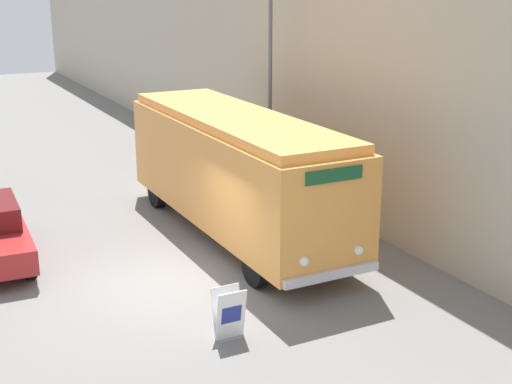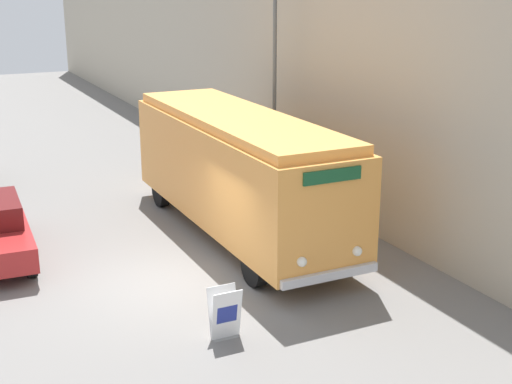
% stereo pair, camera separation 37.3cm
% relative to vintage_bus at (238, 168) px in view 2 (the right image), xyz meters
% --- Properties ---
extents(ground_plane, '(80.00, 80.00, 0.00)m').
position_rel_vintage_bus_xyz_m(ground_plane, '(-2.83, -2.29, -1.86)').
color(ground_plane, slate).
extents(building_wall_right, '(0.30, 60.00, 7.66)m').
position_rel_vintage_bus_xyz_m(building_wall_right, '(3.42, 7.71, 1.98)').
color(building_wall_right, '#B2A893').
rests_on(building_wall_right, ground_plane).
extents(vintage_bus, '(2.51, 9.50, 3.30)m').
position_rel_vintage_bus_xyz_m(vintage_bus, '(0.00, 0.00, 0.00)').
color(vintage_bus, black).
rests_on(vintage_bus, ground_plane).
extents(sign_board, '(0.60, 0.39, 1.03)m').
position_rel_vintage_bus_xyz_m(sign_board, '(-2.68, -5.23, -1.36)').
color(sign_board, gray).
rests_on(sign_board, ground_plane).
extents(streetlamp, '(0.36, 0.36, 7.14)m').
position_rel_vintage_bus_xyz_m(streetlamp, '(2.41, 2.56, 2.70)').
color(streetlamp, '#595E60').
rests_on(streetlamp, ground_plane).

